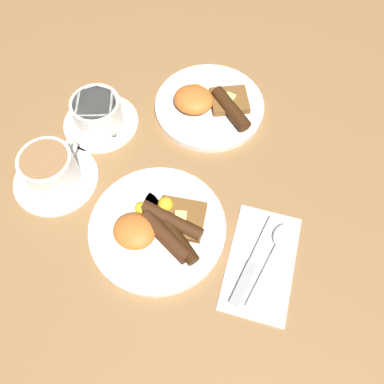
{
  "coord_description": "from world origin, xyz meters",
  "views": [
    {
      "loc": [
        0.15,
        -0.22,
        0.62
      ],
      "look_at": [
        0.03,
        0.08,
        0.03
      ],
      "focal_mm": 35.0,
      "sensor_mm": 36.0,
      "label": 1
    }
  ],
  "objects_px": {
    "knife": "(252,264)",
    "teacup_near": "(51,170)",
    "teacup_far": "(98,114)",
    "breakfast_plate_near": "(158,227)",
    "spoon": "(279,243)",
    "breakfast_plate_far": "(209,104)"
  },
  "relations": [
    {
      "from": "breakfast_plate_near",
      "to": "spoon",
      "type": "xyz_separation_m",
      "value": [
        0.21,
        0.05,
        -0.01
      ]
    },
    {
      "from": "teacup_far",
      "to": "knife",
      "type": "bearing_deg",
      "value": -24.76
    },
    {
      "from": "breakfast_plate_far",
      "to": "teacup_far",
      "type": "bearing_deg",
      "value": -148.64
    },
    {
      "from": "breakfast_plate_near",
      "to": "knife",
      "type": "distance_m",
      "value": 0.17
    },
    {
      "from": "knife",
      "to": "spoon",
      "type": "bearing_deg",
      "value": -25.32
    },
    {
      "from": "knife",
      "to": "teacup_near",
      "type": "bearing_deg",
      "value": 92.65
    },
    {
      "from": "teacup_far",
      "to": "knife",
      "type": "distance_m",
      "value": 0.42
    },
    {
      "from": "teacup_far",
      "to": "breakfast_plate_far",
      "type": "bearing_deg",
      "value": 31.36
    },
    {
      "from": "teacup_near",
      "to": "teacup_far",
      "type": "bearing_deg",
      "value": 83.84
    },
    {
      "from": "knife",
      "to": "spoon",
      "type": "distance_m",
      "value": 0.06
    },
    {
      "from": "breakfast_plate_near",
      "to": "breakfast_plate_far",
      "type": "relative_size",
      "value": 1.05
    },
    {
      "from": "teacup_near",
      "to": "breakfast_plate_far",
      "type": "bearing_deg",
      "value": 51.98
    },
    {
      "from": "teacup_far",
      "to": "spoon",
      "type": "height_order",
      "value": "teacup_far"
    },
    {
      "from": "breakfast_plate_far",
      "to": "teacup_near",
      "type": "height_order",
      "value": "teacup_near"
    },
    {
      "from": "teacup_near",
      "to": "teacup_far",
      "type": "height_order",
      "value": "teacup_near"
    },
    {
      "from": "breakfast_plate_near",
      "to": "teacup_far",
      "type": "height_order",
      "value": "teacup_far"
    },
    {
      "from": "knife",
      "to": "spoon",
      "type": "height_order",
      "value": "spoon"
    },
    {
      "from": "breakfast_plate_near",
      "to": "teacup_near",
      "type": "height_order",
      "value": "teacup_near"
    },
    {
      "from": "breakfast_plate_far",
      "to": "teacup_far",
      "type": "relative_size",
      "value": 1.49
    },
    {
      "from": "spoon",
      "to": "teacup_far",
      "type": "bearing_deg",
      "value": 81.78
    },
    {
      "from": "teacup_far",
      "to": "spoon",
      "type": "distance_m",
      "value": 0.43
    },
    {
      "from": "breakfast_plate_near",
      "to": "teacup_near",
      "type": "relative_size",
      "value": 1.51
    }
  ]
}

